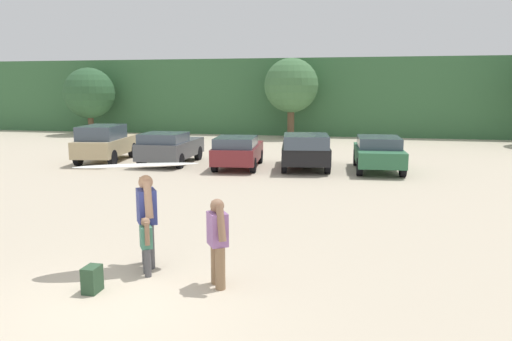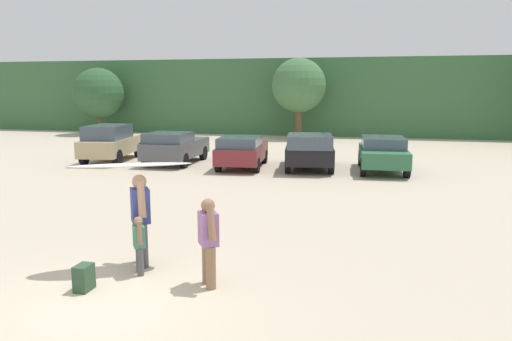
% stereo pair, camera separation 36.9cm
% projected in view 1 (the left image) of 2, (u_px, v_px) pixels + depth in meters
% --- Properties ---
extents(ground_plane, '(120.00, 120.00, 0.00)m').
position_uv_depth(ground_plane, '(121.00, 303.00, 7.97)').
color(ground_plane, beige).
extents(hillside_ridge, '(108.00, 12.00, 5.47)m').
position_uv_depth(hillside_ridge, '(317.00, 96.00, 40.70)').
color(hillside_ridge, '#38663D').
rests_on(hillside_ridge, ground_plane).
extents(tree_center, '(3.66, 3.66, 4.85)m').
position_uv_depth(tree_center, '(89.00, 93.00, 36.12)').
color(tree_center, brown).
rests_on(tree_center, ground_plane).
extents(tree_right, '(3.65, 3.65, 5.38)m').
position_uv_depth(tree_right, '(291.00, 86.00, 33.42)').
color(tree_right, brown).
rests_on(tree_right, ground_plane).
extents(parked_car_tan, '(2.31, 4.47, 1.72)m').
position_uv_depth(parked_car_tan, '(105.00, 142.00, 23.01)').
color(parked_car_tan, tan).
rests_on(parked_car_tan, ground_plane).
extents(parked_car_dark_gray, '(2.01, 3.98, 1.46)m').
position_uv_depth(parked_car_dark_gray, '(170.00, 147.00, 22.36)').
color(parked_car_dark_gray, '#4C4F54').
rests_on(parked_car_dark_gray, ground_plane).
extents(parked_car_maroon, '(2.13, 4.11, 1.38)m').
position_uv_depth(parked_car_maroon, '(238.00, 151.00, 21.26)').
color(parked_car_maroon, maroon).
rests_on(parked_car_maroon, ground_plane).
extents(parked_car_black, '(2.46, 4.29, 1.53)m').
position_uv_depth(parked_car_black, '(305.00, 150.00, 20.91)').
color(parked_car_black, black).
rests_on(parked_car_black, ground_plane).
extents(parked_car_forest_green, '(2.07, 4.08, 1.42)m').
position_uv_depth(parked_car_forest_green, '(378.00, 152.00, 20.47)').
color(parked_car_forest_green, '#2D6642').
rests_on(parked_car_forest_green, ground_plane).
extents(person_adult, '(0.57, 0.76, 1.78)m').
position_uv_depth(person_adult, '(147.00, 215.00, 9.47)').
color(person_adult, '#4C4C51').
rests_on(person_adult, ground_plane).
extents(person_child, '(0.33, 0.43, 1.09)m').
position_uv_depth(person_child, '(146.00, 243.00, 9.05)').
color(person_child, '#4C4C51').
rests_on(person_child, ground_plane).
extents(person_companion, '(0.48, 0.65, 1.55)m').
position_uv_depth(person_companion, '(218.00, 238.00, 8.49)').
color(person_companion, '#8C6B4C').
rests_on(person_companion, ground_plane).
extents(surfboard_white, '(2.35, 1.56, 0.13)m').
position_uv_depth(surfboard_white, '(137.00, 165.00, 9.22)').
color(surfboard_white, white).
extents(backpack_dropped, '(0.24, 0.34, 0.45)m').
position_uv_depth(backpack_dropped, '(92.00, 279.00, 8.35)').
color(backpack_dropped, '#2D4C33').
rests_on(backpack_dropped, ground_plane).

